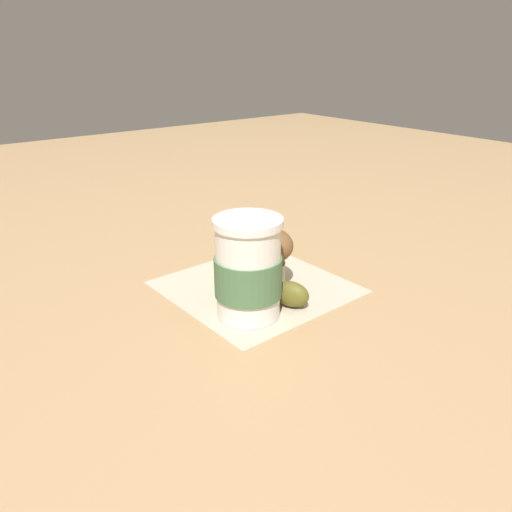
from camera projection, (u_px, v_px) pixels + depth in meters
The scene contains 5 objects.
ground_plane at pixel (256, 287), 0.75m from camera, with size 3.00×3.00×0.00m, color tan.
paper_napkin at pixel (256, 287), 0.75m from camera, with size 0.25×0.25×0.00m, color beige.
coffee_cup at pixel (248, 270), 0.65m from camera, with size 0.09×0.09×0.14m.
muffin at pixel (264, 254), 0.73m from camera, with size 0.09×0.09×0.09m.
banana at pixel (252, 279), 0.73m from camera, with size 0.19×0.09×0.04m.
Camera 1 is at (-0.53, 0.42, 0.34)m, focal length 35.00 mm.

